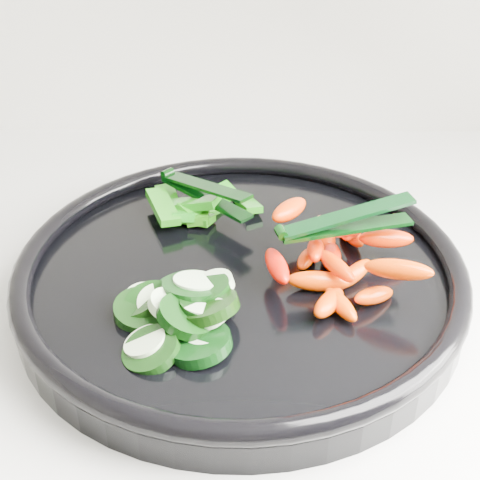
{
  "coord_description": "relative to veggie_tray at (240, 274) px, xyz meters",
  "views": [
    {
      "loc": [
        -0.12,
        1.21,
        1.28
      ],
      "look_at": [
        -0.13,
        1.66,
        0.99
      ],
      "focal_mm": 50.0,
      "sensor_mm": 36.0,
      "label": 1
    }
  ],
  "objects": [
    {
      "name": "veggie_tray",
      "position": [
        0.0,
        0.0,
        0.0
      ],
      "size": [
        0.4,
        0.4,
        0.04
      ],
      "color": "black",
      "rests_on": "counter"
    },
    {
      "name": "cucumber_pile",
      "position": [
        -0.05,
        -0.06,
        0.01
      ],
      "size": [
        0.11,
        0.12,
        0.04
      ],
      "color": "black",
      "rests_on": "veggie_tray"
    },
    {
      "name": "carrot_pile",
      "position": [
        0.08,
        -0.0,
        0.02
      ],
      "size": [
        0.13,
        0.15,
        0.05
      ],
      "color": "#E53D00",
      "rests_on": "veggie_tray"
    },
    {
      "name": "pepper_pile",
      "position": [
        -0.05,
        0.09,
        0.01
      ],
      "size": [
        0.11,
        0.09,
        0.04
      ],
      "color": "#206609",
      "rests_on": "veggie_tray"
    },
    {
      "name": "tong_carrot",
      "position": [
        0.08,
        -0.0,
        0.05
      ],
      "size": [
        0.11,
        0.04,
        0.02
      ],
      "color": "black",
      "rests_on": "carrot_pile"
    },
    {
      "name": "tong_pepper",
      "position": [
        -0.04,
        0.09,
        0.03
      ],
      "size": [
        0.09,
        0.09,
        0.02
      ],
      "color": "black",
      "rests_on": "pepper_pile"
    }
  ]
}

